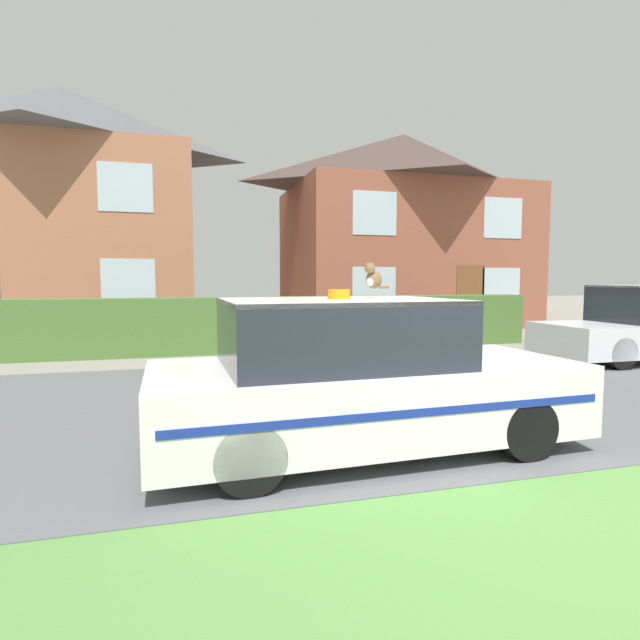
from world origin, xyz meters
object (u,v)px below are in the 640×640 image
at_px(house_right, 403,229).
at_px(wheelie_bin, 435,325).
at_px(police_car, 358,378).
at_px(cat, 373,278).
at_px(house_left, 62,209).

xyz_separation_m(house_right, wheelie_bin, (-1.83, -5.91, -2.98)).
height_order(police_car, house_right, house_right).
distance_m(police_car, cat, 0.98).
height_order(house_left, wheelie_bin, house_left).
bearing_deg(cat, house_left, -108.80).
relative_size(cat, house_left, 0.04).
bearing_deg(cat, house_right, -157.63).
bearing_deg(wheelie_bin, police_car, -111.14).
height_order(cat, wheelie_bin, cat).
xyz_separation_m(house_left, house_right, (11.36, -0.24, -0.33)).
height_order(house_right, wheelie_bin, house_right).
relative_size(police_car, wheelie_bin, 3.96).
xyz_separation_m(cat, house_left, (-5.31, 12.62, 2.17)).
distance_m(police_car, house_right, 14.24).
bearing_deg(wheelie_bin, house_left, 159.76).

